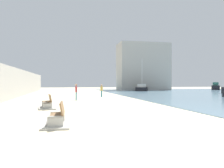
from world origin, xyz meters
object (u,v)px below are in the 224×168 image
(bench_near, at_px, (57,120))
(boat_outer, at_px, (215,87))
(boat_mid_bay, at_px, (142,88))
(bench_far, at_px, (47,105))
(person_standing, at_px, (76,91))
(person_walking, at_px, (102,90))

(bench_near, height_order, boat_outer, boat_outer)
(bench_near, relative_size, boat_mid_bay, 0.31)
(bench_far, relative_size, boat_outer, 0.36)
(person_standing, relative_size, boat_mid_bay, 0.24)
(bench_far, bearing_deg, bench_near, -82.79)
(person_walking, height_order, person_standing, person_standing)
(bench_far, height_order, person_walking, person_walking)
(bench_near, xyz_separation_m, person_standing, (1.50, 13.75, 0.74))
(bench_far, xyz_separation_m, boat_outer, (37.98, 35.05, 0.50))
(person_walking, bearing_deg, bench_far, -115.77)
(person_standing, bearing_deg, bench_far, -108.59)
(bench_far, height_order, boat_mid_bay, boat_mid_bay)
(person_standing, distance_m, boat_mid_bay, 28.85)
(bench_near, height_order, person_standing, person_standing)
(person_standing, distance_m, boat_outer, 45.35)
(bench_far, bearing_deg, person_standing, 71.41)
(bench_near, xyz_separation_m, boat_outer, (37.13, 41.80, 0.50))
(boat_mid_bay, bearing_deg, person_standing, -121.98)
(bench_near, bearing_deg, boat_mid_bay, 66.30)
(person_walking, distance_m, person_standing, 5.85)
(bench_near, relative_size, person_walking, 1.36)
(bench_near, distance_m, boat_mid_bay, 41.75)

